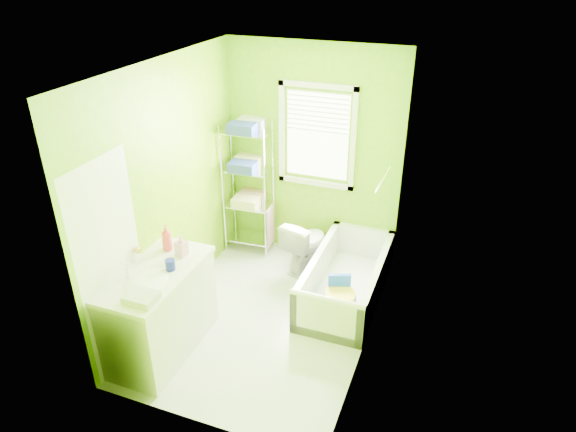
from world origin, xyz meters
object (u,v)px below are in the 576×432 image
at_px(toilet, 305,244).
at_px(wire_shelf_unit, 249,174).
at_px(vanity, 160,309).
at_px(bathtub, 346,285).

bearing_deg(toilet, wire_shelf_unit, 0.02).
bearing_deg(wire_shelf_unit, vanity, -90.63).
bearing_deg(vanity, wire_shelf_unit, 89.37).
xyz_separation_m(bathtub, wire_shelf_unit, (-1.41, 0.61, 0.88)).
distance_m(toilet, wire_shelf_unit, 1.09).
distance_m(vanity, wire_shelf_unit, 2.10).
relative_size(bathtub, toilet, 2.43).
distance_m(toilet, vanity, 2.01).
xyz_separation_m(toilet, vanity, (-0.82, -1.83, 0.14)).
height_order(vanity, wire_shelf_unit, wire_shelf_unit).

